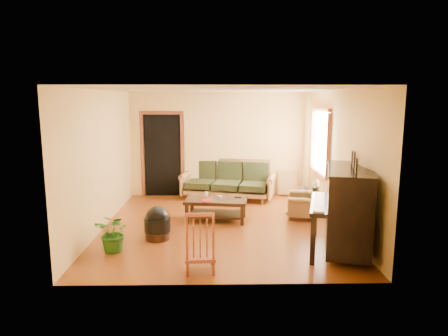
{
  "coord_description": "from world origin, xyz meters",
  "views": [
    {
      "loc": [
        -0.08,
        -7.45,
        2.43
      ],
      "look_at": [
        0.05,
        0.2,
        1.1
      ],
      "focal_mm": 32.0,
      "sensor_mm": 36.0,
      "label": 1
    }
  ],
  "objects_px": {
    "armchair": "(302,200)",
    "ceramic_crock": "(303,192)",
    "piano": "(348,211)",
    "coffee_table": "(216,210)",
    "potted_plant": "(114,233)",
    "footstool": "(157,227)",
    "red_chair": "(200,240)",
    "sofa": "(227,180)"
  },
  "relations": [
    {
      "from": "armchair",
      "to": "ceramic_crock",
      "type": "distance_m",
      "value": 1.83
    },
    {
      "from": "armchair",
      "to": "piano",
      "type": "height_order",
      "value": "piano"
    },
    {
      "from": "piano",
      "to": "red_chair",
      "type": "height_order",
      "value": "piano"
    },
    {
      "from": "red_chair",
      "to": "footstool",
      "type": "bearing_deg",
      "value": 116.59
    },
    {
      "from": "footstool",
      "to": "ceramic_crock",
      "type": "xyz_separation_m",
      "value": [
        3.21,
        3.01,
        -0.09
      ]
    },
    {
      "from": "sofa",
      "to": "footstool",
      "type": "distance_m",
      "value": 3.1
    },
    {
      "from": "footstool",
      "to": "piano",
      "type": "bearing_deg",
      "value": -11.71
    },
    {
      "from": "armchair",
      "to": "piano",
      "type": "relative_size",
      "value": 0.48
    },
    {
      "from": "armchair",
      "to": "ceramic_crock",
      "type": "bearing_deg",
      "value": 90.47
    },
    {
      "from": "armchair",
      "to": "red_chair",
      "type": "distance_m",
      "value": 3.27
    },
    {
      "from": "armchair",
      "to": "footstool",
      "type": "bearing_deg",
      "value": -142.95
    },
    {
      "from": "red_chair",
      "to": "ceramic_crock",
      "type": "relative_size",
      "value": 3.5
    },
    {
      "from": "sofa",
      "to": "ceramic_crock",
      "type": "height_order",
      "value": "sofa"
    },
    {
      "from": "armchair",
      "to": "footstool",
      "type": "distance_m",
      "value": 3.08
    },
    {
      "from": "piano",
      "to": "ceramic_crock",
      "type": "distance_m",
      "value": 3.7
    },
    {
      "from": "sofa",
      "to": "ceramic_crock",
      "type": "xyz_separation_m",
      "value": [
        1.91,
        0.21,
        -0.34
      ]
    },
    {
      "from": "armchair",
      "to": "coffee_table",
      "type": "bearing_deg",
      "value": -161.29
    },
    {
      "from": "sofa",
      "to": "potted_plant",
      "type": "distance_m",
      "value": 3.88
    },
    {
      "from": "piano",
      "to": "armchair",
      "type": "bearing_deg",
      "value": 114.42
    },
    {
      "from": "coffee_table",
      "to": "armchair",
      "type": "relative_size",
      "value": 1.65
    },
    {
      "from": "coffee_table",
      "to": "potted_plant",
      "type": "height_order",
      "value": "potted_plant"
    },
    {
      "from": "red_chair",
      "to": "potted_plant",
      "type": "height_order",
      "value": "red_chair"
    },
    {
      "from": "coffee_table",
      "to": "footstool",
      "type": "distance_m",
      "value": 1.48
    },
    {
      "from": "coffee_table",
      "to": "piano",
      "type": "relative_size",
      "value": 0.79
    },
    {
      "from": "armchair",
      "to": "ceramic_crock",
      "type": "relative_size",
      "value": 2.87
    },
    {
      "from": "armchair",
      "to": "red_chair",
      "type": "bearing_deg",
      "value": -114.75
    },
    {
      "from": "coffee_table",
      "to": "armchair",
      "type": "height_order",
      "value": "armchair"
    },
    {
      "from": "footstool",
      "to": "ceramic_crock",
      "type": "relative_size",
      "value": 1.77
    },
    {
      "from": "sofa",
      "to": "footstool",
      "type": "relative_size",
      "value": 4.83
    },
    {
      "from": "sofa",
      "to": "armchair",
      "type": "xyz_separation_m",
      "value": [
        1.51,
        -1.56,
        -0.1
      ]
    },
    {
      "from": "piano",
      "to": "coffee_table",
      "type": "bearing_deg",
      "value": 155.73
    },
    {
      "from": "coffee_table",
      "to": "ceramic_crock",
      "type": "bearing_deg",
      "value": 41.65
    },
    {
      "from": "footstool",
      "to": "armchair",
      "type": "bearing_deg",
      "value": 23.89
    },
    {
      "from": "armchair",
      "to": "piano",
      "type": "distance_m",
      "value": 1.94
    },
    {
      "from": "armchair",
      "to": "red_chair",
      "type": "height_order",
      "value": "red_chair"
    },
    {
      "from": "armchair",
      "to": "ceramic_crock",
      "type": "xyz_separation_m",
      "value": [
        0.4,
        1.77,
        -0.24
      ]
    },
    {
      "from": "footstool",
      "to": "potted_plant",
      "type": "xyz_separation_m",
      "value": [
        -0.6,
        -0.58,
        0.1
      ]
    },
    {
      "from": "sofa",
      "to": "red_chair",
      "type": "xyz_separation_m",
      "value": [
        -0.5,
        -4.14,
        -0.02
      ]
    },
    {
      "from": "piano",
      "to": "ceramic_crock",
      "type": "relative_size",
      "value": 5.97
    },
    {
      "from": "coffee_table",
      "to": "piano",
      "type": "height_order",
      "value": "piano"
    },
    {
      "from": "coffee_table",
      "to": "ceramic_crock",
      "type": "distance_m",
      "value": 2.92
    },
    {
      "from": "sofa",
      "to": "potted_plant",
      "type": "relative_size",
      "value": 3.49
    }
  ]
}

